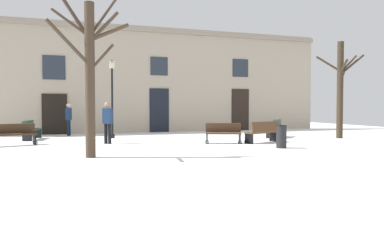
{
  "coord_description": "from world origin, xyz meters",
  "views": [
    {
      "loc": [
        -5.08,
        -13.46,
        1.58
      ],
      "look_at": [
        0.0,
        1.77,
        0.99
      ],
      "focal_mm": 34.77,
      "sensor_mm": 36.0,
      "label": 1
    }
  ],
  "objects_px": {
    "tree_center": "(340,87)",
    "bench_by_litter_bin": "(263,132)",
    "person_crossing_plaza": "(108,120)",
    "bench_back_to_back_left": "(275,128)",
    "bench_facing_shops": "(13,134)",
    "litter_bin": "(281,136)",
    "streetlamp": "(112,90)",
    "bench_near_center_tree": "(223,133)",
    "bench_far_corner": "(31,129)",
    "person_strolling": "(69,118)",
    "tree_near_facade": "(90,71)"
  },
  "relations": [
    {
      "from": "tree_center",
      "to": "bench_by_litter_bin",
      "type": "bearing_deg",
      "value": -170.24
    },
    {
      "from": "tree_center",
      "to": "person_crossing_plaza",
      "type": "bearing_deg",
      "value": 175.84
    },
    {
      "from": "tree_center",
      "to": "bench_back_to_back_left",
      "type": "relative_size",
      "value": 3.34
    },
    {
      "from": "bench_by_litter_bin",
      "to": "bench_facing_shops",
      "type": "relative_size",
      "value": 1.05
    },
    {
      "from": "litter_bin",
      "to": "bench_by_litter_bin",
      "type": "height_order",
      "value": "bench_by_litter_bin"
    },
    {
      "from": "streetlamp",
      "to": "bench_near_center_tree",
      "type": "height_order",
      "value": "streetlamp"
    },
    {
      "from": "tree_center",
      "to": "bench_far_corner",
      "type": "xyz_separation_m",
      "value": [
        -14.54,
        4.06,
        -2.06
      ]
    },
    {
      "from": "bench_near_center_tree",
      "to": "bench_by_litter_bin",
      "type": "bearing_deg",
      "value": 15.84
    },
    {
      "from": "bench_far_corner",
      "to": "bench_facing_shops",
      "type": "xyz_separation_m",
      "value": [
        -0.43,
        -2.81,
        -0.02
      ]
    },
    {
      "from": "person_strolling",
      "to": "bench_far_corner",
      "type": "bearing_deg",
      "value": -24.39
    },
    {
      "from": "streetlamp",
      "to": "bench_back_to_back_left",
      "type": "distance_m",
      "value": 8.45
    },
    {
      "from": "tree_center",
      "to": "streetlamp",
      "type": "xyz_separation_m",
      "value": [
        -10.75,
        3.6,
        -0.17
      ]
    },
    {
      "from": "bench_by_litter_bin",
      "to": "bench_far_corner",
      "type": "bearing_deg",
      "value": -49.02
    },
    {
      "from": "tree_near_facade",
      "to": "bench_by_litter_bin",
      "type": "xyz_separation_m",
      "value": [
        7.42,
        2.49,
        -2.21
      ]
    },
    {
      "from": "tree_center",
      "to": "tree_near_facade",
      "type": "distance_m",
      "value": 12.64
    },
    {
      "from": "person_strolling",
      "to": "bench_near_center_tree",
      "type": "bearing_deg",
      "value": 63.1
    },
    {
      "from": "tree_center",
      "to": "litter_bin",
      "type": "relative_size",
      "value": 5.48
    },
    {
      "from": "litter_bin",
      "to": "bench_by_litter_bin",
      "type": "bearing_deg",
      "value": 79.36
    },
    {
      "from": "litter_bin",
      "to": "bench_back_to_back_left",
      "type": "relative_size",
      "value": 0.61
    },
    {
      "from": "streetlamp",
      "to": "bench_far_corner",
      "type": "bearing_deg",
      "value": 173.12
    },
    {
      "from": "tree_near_facade",
      "to": "bench_back_to_back_left",
      "type": "distance_m",
      "value": 10.79
    },
    {
      "from": "streetlamp",
      "to": "bench_by_litter_bin",
      "type": "bearing_deg",
      "value": -36.45
    },
    {
      "from": "tree_center",
      "to": "person_strolling",
      "type": "relative_size",
      "value": 2.72
    },
    {
      "from": "bench_near_center_tree",
      "to": "bench_facing_shops",
      "type": "xyz_separation_m",
      "value": [
        -8.38,
        1.9,
        0.02
      ]
    },
    {
      "from": "litter_bin",
      "to": "bench_near_center_tree",
      "type": "bearing_deg",
      "value": 122.13
    },
    {
      "from": "bench_back_to_back_left",
      "to": "person_strolling",
      "type": "bearing_deg",
      "value": -68.92
    },
    {
      "from": "bench_facing_shops",
      "to": "litter_bin",
      "type": "bearing_deg",
      "value": -41.47
    },
    {
      "from": "bench_back_to_back_left",
      "to": "person_crossing_plaza",
      "type": "relative_size",
      "value": 0.81
    },
    {
      "from": "litter_bin",
      "to": "bench_facing_shops",
      "type": "distance_m",
      "value": 10.65
    },
    {
      "from": "tree_near_facade",
      "to": "bench_facing_shops",
      "type": "distance_m",
      "value": 5.78
    },
    {
      "from": "bench_far_corner",
      "to": "person_crossing_plaza",
      "type": "relative_size",
      "value": 1.08
    },
    {
      "from": "bench_back_to_back_left",
      "to": "person_strolling",
      "type": "distance_m",
      "value": 10.94
    },
    {
      "from": "bench_facing_shops",
      "to": "person_crossing_plaza",
      "type": "height_order",
      "value": "person_crossing_plaza"
    },
    {
      "from": "bench_far_corner",
      "to": "person_strolling",
      "type": "relative_size",
      "value": 1.09
    },
    {
      "from": "streetlamp",
      "to": "litter_bin",
      "type": "height_order",
      "value": "streetlamp"
    },
    {
      "from": "tree_near_facade",
      "to": "bench_by_litter_bin",
      "type": "bearing_deg",
      "value": 18.56
    },
    {
      "from": "bench_back_to_back_left",
      "to": "person_strolling",
      "type": "height_order",
      "value": "person_strolling"
    },
    {
      "from": "person_crossing_plaza",
      "to": "bench_by_litter_bin",
      "type": "bearing_deg",
      "value": -157.89
    },
    {
      "from": "tree_center",
      "to": "bench_facing_shops",
      "type": "height_order",
      "value": "tree_center"
    },
    {
      "from": "bench_facing_shops",
      "to": "person_crossing_plaza",
      "type": "xyz_separation_m",
      "value": [
        3.71,
        -0.43,
        0.53
      ]
    },
    {
      "from": "streetlamp",
      "to": "bench_back_to_back_left",
      "type": "bearing_deg",
      "value": -14.77
    },
    {
      "from": "tree_near_facade",
      "to": "person_crossing_plaza",
      "type": "bearing_deg",
      "value": 77.27
    },
    {
      "from": "tree_near_facade",
      "to": "litter_bin",
      "type": "relative_size",
      "value": 5.92
    },
    {
      "from": "tree_near_facade",
      "to": "litter_bin",
      "type": "xyz_separation_m",
      "value": [
        7.03,
        0.4,
        -2.24
      ]
    },
    {
      "from": "bench_by_litter_bin",
      "to": "bench_facing_shops",
      "type": "xyz_separation_m",
      "value": [
        -10.2,
        2.07,
        -0.01
      ]
    },
    {
      "from": "bench_by_litter_bin",
      "to": "person_strolling",
      "type": "xyz_separation_m",
      "value": [
        -8.05,
        6.67,
        0.51
      ]
    },
    {
      "from": "bench_back_to_back_left",
      "to": "bench_by_litter_bin",
      "type": "bearing_deg",
      "value": 4.23
    },
    {
      "from": "bench_facing_shops",
      "to": "bench_by_litter_bin",
      "type": "bearing_deg",
      "value": -29.92
    },
    {
      "from": "litter_bin",
      "to": "bench_by_litter_bin",
      "type": "xyz_separation_m",
      "value": [
        0.39,
        2.1,
        0.03
      ]
    },
    {
      "from": "bench_far_corner",
      "to": "bench_by_litter_bin",
      "type": "height_order",
      "value": "bench_by_litter_bin"
    }
  ]
}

